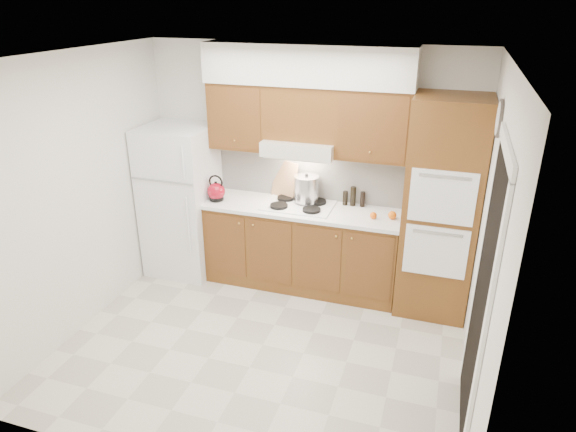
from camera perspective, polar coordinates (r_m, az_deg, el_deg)
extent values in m
plane|color=beige|center=(4.98, -2.81, -14.11)|extent=(3.60, 3.60, 0.00)
plane|color=white|center=(3.98, -3.57, 17.18)|extent=(3.60, 3.60, 0.00)
cube|color=silver|center=(5.65, 2.29, 5.53)|extent=(3.60, 0.02, 2.60)
cube|color=silver|center=(5.20, -22.03, 2.20)|extent=(0.02, 3.00, 2.60)
cube|color=silver|center=(4.08, 21.23, -3.33)|extent=(0.02, 3.00, 2.60)
cube|color=white|center=(6.00, -11.76, 1.68)|extent=(0.75, 0.72, 1.72)
cube|color=brown|center=(5.70, 1.57, -3.54)|extent=(2.11, 0.60, 0.90)
cube|color=white|center=(5.49, 1.60, 0.79)|extent=(2.13, 0.62, 0.04)
cube|color=white|center=(5.65, 2.48, 4.69)|extent=(2.11, 0.03, 0.56)
cube|color=brown|center=(5.23, 16.62, 0.70)|extent=(0.70, 0.65, 2.20)
cube|color=brown|center=(5.59, -5.30, 11.09)|extent=(0.63, 0.33, 0.70)
cube|color=brown|center=(5.21, 9.59, 9.97)|extent=(0.73, 0.33, 0.70)
cube|color=silver|center=(5.37, 1.42, 7.66)|extent=(0.75, 0.45, 0.15)
cube|color=brown|center=(5.34, 1.64, 11.44)|extent=(0.75, 0.33, 0.55)
cube|color=silver|center=(5.24, 2.20, 16.46)|extent=(2.13, 0.36, 0.40)
cube|color=white|center=(5.51, 1.16, 1.18)|extent=(0.74, 0.50, 0.01)
cube|color=black|center=(3.89, 20.67, -8.83)|extent=(0.02, 0.90, 2.10)
cylinder|color=#3F3833|center=(4.34, 22.44, 9.98)|extent=(0.02, 0.30, 0.30)
sphere|color=maroon|center=(5.68, -7.98, 2.73)|extent=(0.25, 0.25, 0.19)
cube|color=tan|center=(5.70, -0.39, 4.03)|extent=(0.33, 0.22, 0.42)
cylinder|color=silver|center=(5.53, 2.06, 3.02)|extent=(0.34, 0.34, 0.27)
cylinder|color=black|center=(5.54, 7.24, 2.19)|extent=(0.06, 0.06, 0.21)
cylinder|color=black|center=(5.53, 8.29, 1.86)|extent=(0.06, 0.06, 0.16)
cylinder|color=black|center=(5.55, 6.38, 1.99)|extent=(0.06, 0.06, 0.15)
sphere|color=orange|center=(5.28, 11.51, 0.08)|extent=(0.11, 0.11, 0.08)
sphere|color=#FF560D|center=(5.26, 9.46, 0.06)|extent=(0.08, 0.08, 0.07)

